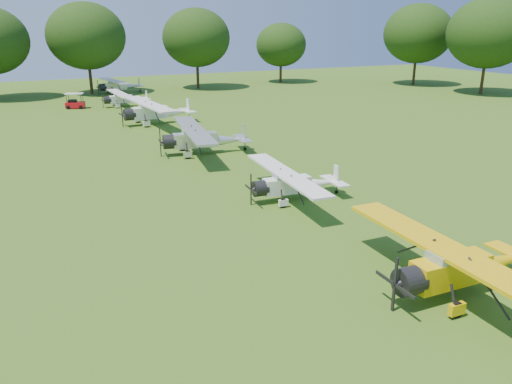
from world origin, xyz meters
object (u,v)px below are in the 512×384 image
(aircraft_2, at_px, (461,264))
(aircraft_7, at_px, (118,85))
(aircraft_4, at_px, (202,137))
(aircraft_6, at_px, (124,98))
(aircraft_5, at_px, (155,110))
(aircraft_3, at_px, (294,182))
(golf_cart, at_px, (75,103))

(aircraft_2, distance_m, aircraft_7, 64.57)
(aircraft_2, bearing_deg, aircraft_4, 95.05)
(aircraft_6, bearing_deg, aircraft_5, -89.48)
(aircraft_3, relative_size, aircraft_5, 0.77)
(aircraft_3, distance_m, aircraft_6, 39.58)
(aircraft_7, height_order, golf_cart, aircraft_7)
(golf_cart, bearing_deg, aircraft_4, -58.52)
(aircraft_7, bearing_deg, aircraft_2, -97.81)
(aircraft_3, bearing_deg, aircraft_2, -84.06)
(aircraft_3, relative_size, golf_cart, 3.83)
(aircraft_6, relative_size, aircraft_7, 0.87)
(aircraft_2, relative_size, aircraft_5, 0.89)
(aircraft_6, xyz_separation_m, aircraft_7, (1.82, 12.87, 0.15))
(aircraft_6, height_order, aircraft_7, aircraft_7)
(aircraft_3, relative_size, aircraft_7, 0.87)
(aircraft_4, xyz_separation_m, golf_cart, (-6.32, 27.87, -0.70))
(aircraft_3, distance_m, aircraft_5, 26.63)
(aircraft_3, bearing_deg, golf_cart, 105.03)
(aircraft_3, height_order, aircraft_4, aircraft_4)
(aircraft_3, distance_m, aircraft_7, 52.42)
(aircraft_6, distance_m, aircraft_7, 13.00)
(aircraft_5, bearing_deg, aircraft_6, 87.79)
(aircraft_2, relative_size, aircraft_4, 0.94)
(aircraft_4, distance_m, aircraft_7, 39.76)
(aircraft_2, relative_size, aircraft_3, 1.15)
(aircraft_6, height_order, golf_cart, golf_cart)
(aircraft_5, xyz_separation_m, aircraft_6, (-0.48, 12.95, -0.31))
(aircraft_4, height_order, aircraft_7, aircraft_4)
(aircraft_7, xyz_separation_m, golf_cart, (-7.65, -11.87, -0.61))
(aircraft_3, height_order, golf_cart, golf_cart)
(aircraft_4, bearing_deg, aircraft_2, -77.89)
(golf_cart, bearing_deg, aircraft_5, -46.98)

